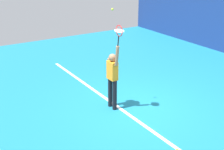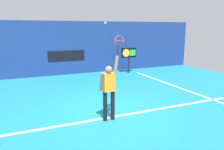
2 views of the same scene
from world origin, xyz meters
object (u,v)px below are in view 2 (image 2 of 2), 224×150
at_px(tennis_player, 109,88).
at_px(tennis_ball, 105,23).
at_px(scoreboard_clock, 129,54).
at_px(spare_ball, 177,106).
at_px(tennis_racket, 119,42).

xyz_separation_m(tennis_player, tennis_ball, (-0.08, 0.05, 1.92)).
distance_m(tennis_ball, scoreboard_clock, 7.74).
xyz_separation_m(scoreboard_clock, spare_ball, (-1.34, -6.28, -1.17)).
bearing_deg(tennis_ball, tennis_player, -30.50).
height_order(tennis_player, spare_ball, tennis_player).
height_order(tennis_player, scoreboard_clock, tennis_player).
bearing_deg(tennis_player, tennis_ball, 149.50).
distance_m(tennis_ball, spare_ball, 4.02).
distance_m(scoreboard_clock, spare_ball, 6.53).
bearing_deg(tennis_ball, spare_ball, 0.79).
bearing_deg(spare_ball, tennis_ball, -179.21).
bearing_deg(scoreboard_clock, tennis_player, -122.50).
xyz_separation_m(tennis_racket, tennis_ball, (-0.41, 0.05, 0.54)).
xyz_separation_m(tennis_racket, spare_ball, (2.38, 0.09, -2.36)).
height_order(tennis_ball, spare_ball, tennis_ball).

